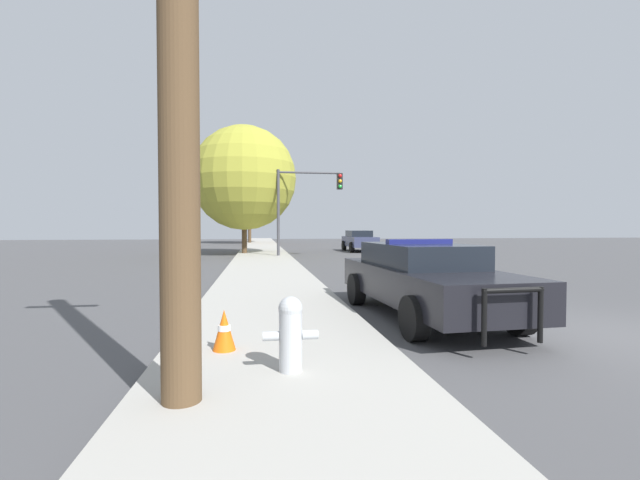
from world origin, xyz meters
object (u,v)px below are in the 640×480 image
Objects in this scene: police_car at (423,277)px; tree_sidewalk_mid at (244,178)px; car_background_oncoming at (359,240)px; traffic_light at (305,195)px; fire_hydrant at (291,331)px; traffic_cone at (224,330)px; tree_sidewalk_far at (249,189)px.

police_car is 19.22m from tree_sidewalk_mid.
car_background_oncoming is at bearing 20.78° from tree_sidewalk_mid.
traffic_light is at bearing -36.05° from tree_sidewalk_mid.
fire_hydrant is 1.21m from traffic_cone.
traffic_light is 18.59m from traffic_cone.
tree_sidewalk_far is at bearing 90.08° from tree_sidewalk_mid.
tree_sidewalk_far is at bearing 90.62° from traffic_cone.
fire_hydrant is at bearing 45.08° from police_car.
traffic_light is 9.15× the size of traffic_cone.
fire_hydrant is (-2.74, -3.07, -0.18)m from police_car.
police_car is at bearing 79.77° from car_background_oncoming.
tree_sidewalk_far is at bearing 99.74° from traffic_light.
tree_sidewalk_far is at bearing 91.74° from fire_hydrant.
police_car reaches higher than car_background_oncoming.
fire_hydrant is 21.89m from tree_sidewalk_mid.
car_background_oncoming reaches higher than traffic_cone.
fire_hydrant is at bearing -86.90° from tree_sidewalk_mid.
tree_sidewalk_far is (-1.19, 39.07, 5.00)m from fire_hydrant.
traffic_cone is at bearing 72.62° from car_background_oncoming.
car_background_oncoming is at bearing 74.80° from fire_hydrant.
car_background_oncoming is (6.64, 24.44, 0.22)m from fire_hydrant.
police_car is at bearing -78.02° from tree_sidewalk_mid.
car_background_oncoming is (3.90, 21.37, 0.04)m from police_car.
tree_sidewalk_mid reaches higher than police_car.
police_car is 1.09× the size of traffic_light.
tree_sidewalk_mid is (-1.16, 21.48, 4.07)m from fire_hydrant.
tree_sidewalk_far is (-3.45, 20.08, 2.08)m from traffic_light.
tree_sidewalk_mid is (-7.80, -2.96, 3.85)m from car_background_oncoming.
fire_hydrant is at bearing 74.91° from car_background_oncoming.
police_car is 21.72m from car_background_oncoming.
tree_sidewalk_mid is (0.03, -17.59, -0.93)m from tree_sidewalk_far.
car_background_oncoming is at bearing -61.85° from tree_sidewalk_far.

